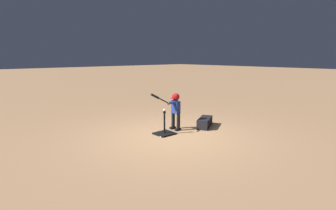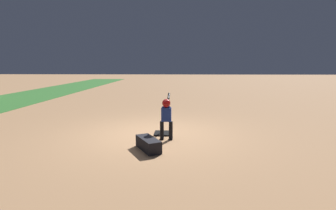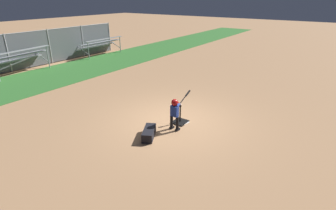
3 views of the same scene
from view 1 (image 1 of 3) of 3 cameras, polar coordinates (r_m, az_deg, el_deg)
name	(u,v)px [view 1 (image 1 of 3)]	position (r m, az deg, el deg)	size (l,w,h in m)	color
ground_plane	(172,136)	(7.13, 0.80, -6.78)	(90.00, 90.00, 0.00)	#AD7F56
home_plate	(163,134)	(7.31, -0.99, -6.26)	(0.44, 0.44, 0.02)	white
batting_tee	(164,132)	(7.28, -0.78, -5.84)	(0.52, 0.46, 0.64)	black
batter_child	(175,107)	(7.57, 1.49, -0.41)	(0.99, 0.34, 1.15)	black
baseball	(164,110)	(7.13, -0.79, -1.13)	(0.07, 0.07, 0.07)	white
equipment_bag	(205,122)	(8.07, 8.00, -3.77)	(0.84, 0.32, 0.28)	black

